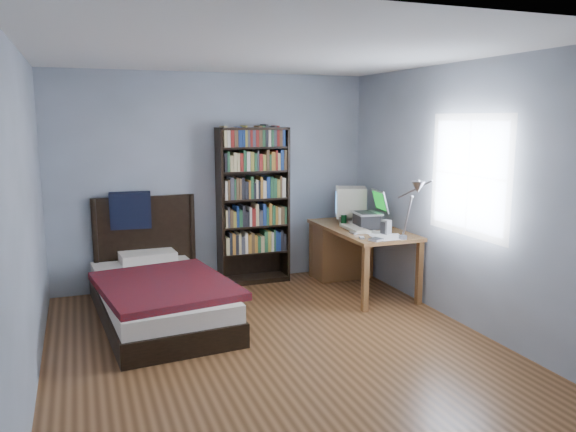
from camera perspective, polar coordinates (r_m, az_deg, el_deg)
The scene contains 14 objects.
room at distance 4.75m, azimuth -1.30°, elevation 1.15°, with size 4.20×4.24×2.50m.
desk at distance 6.94m, azimuth 5.88°, elevation -3.17°, with size 0.75×1.50×0.73m.
crt_monitor at distance 6.84m, azimuth 6.28°, elevation 1.43°, with size 0.50×0.46×0.43m.
laptop at distance 6.50m, azimuth 8.13°, elevation -0.17°, with size 0.39×0.39×0.43m.
desk_lamp at distance 5.47m, azimuth 12.85°, elevation 2.27°, with size 0.26×0.57×0.67m.
keyboard at distance 6.38m, azimuth 6.83°, elevation -1.27°, with size 0.19×0.48×0.03m, color beige.
speaker at distance 6.15m, azimuth 9.97°, elevation -1.15°, with size 0.08×0.08×0.16m, color #969699.
soda_can at distance 6.69m, azimuth 5.69°, elevation -0.36°, with size 0.06×0.06×0.12m, color #07360F.
mouse at distance 6.74m, azimuth 6.51°, elevation -0.63°, with size 0.07×0.12×0.04m, color silver.
phone_silver at distance 6.16m, azimuth 6.67°, elevation -1.71°, with size 0.05×0.10×0.02m, color #B1B1B6.
phone_grey at distance 5.93m, azimuth 7.50°, elevation -2.19°, with size 0.04×0.09×0.02m, color #969699.
external_drive at distance 5.85m, azimuth 8.93°, elevation -2.40°, with size 0.11×0.11×0.02m, color #969699.
bookshelf at distance 6.74m, azimuth -3.56°, elevation 1.05°, with size 0.84×0.30×1.87m.
bed at distance 5.86m, azimuth -13.12°, elevation -7.47°, with size 1.35×2.27×1.16m.
Camera 1 is at (-1.52, -4.43, 1.98)m, focal length 35.00 mm.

